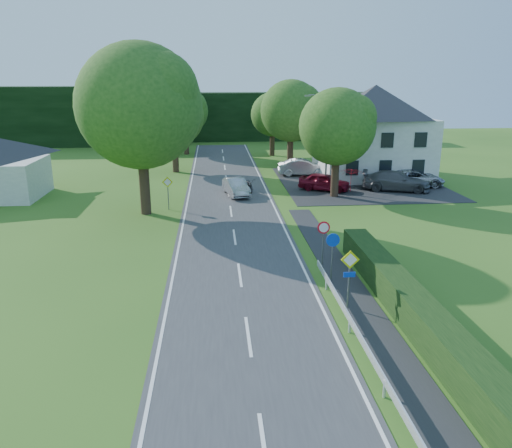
{
  "coord_description": "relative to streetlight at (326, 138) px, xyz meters",
  "views": [
    {
      "loc": [
        -1.13,
        -10.64,
        9.37
      ],
      "look_at": [
        1.14,
        16.05,
        1.4
      ],
      "focal_mm": 35.0,
      "sensor_mm": 36.0,
      "label": 1
    }
  ],
  "objects": [
    {
      "name": "sign_roundabout",
      "position": [
        -3.76,
        -19.02,
        -2.79
      ],
      "size": [
        0.64,
        0.08,
        2.37
      ],
      "color": "slate",
      "rests_on": "ground"
    },
    {
      "name": "parked_car_grey",
      "position": [
        6.14,
        -0.34,
        -3.61
      ],
      "size": [
        6.03,
        3.93,
        1.63
      ],
      "primitive_type": "imported",
      "rotation": [
        0.0,
        0.0,
        1.25
      ],
      "color": "#505055",
      "rests_on": "parking_pad"
    },
    {
      "name": "line_edge_left",
      "position": [
        -11.31,
        -10.0,
        -4.42
      ],
      "size": [
        0.12,
        80.0,
        0.01
      ],
      "primitive_type": "cube",
      "color": "white",
      "rests_on": "road"
    },
    {
      "name": "footpath",
      "position": [
        -3.11,
        -28.0,
        -4.44
      ],
      "size": [
        1.5,
        44.0,
        0.04
      ],
      "primitive_type": "cube",
      "color": "#262629",
      "rests_on": "ground"
    },
    {
      "name": "road",
      "position": [
        -8.06,
        -10.0,
        -4.44
      ],
      "size": [
        7.0,
        80.0,
        0.04
      ],
      "primitive_type": "cube",
      "color": "#38383A",
      "rests_on": "ground"
    },
    {
      "name": "treeline_left",
      "position": [
        -36.06,
        32.0,
        -0.46
      ],
      "size": [
        44.0,
        6.0,
        8.0
      ],
      "primitive_type": "cube",
      "color": "black",
      "rests_on": "ground"
    },
    {
      "name": "tree_left_far",
      "position": [
        -13.06,
        10.0,
        -0.17
      ],
      "size": [
        7.0,
        7.0,
        8.58
      ],
      "primitive_type": null,
      "color": "#244D17",
      "rests_on": "ground"
    },
    {
      "name": "parasol",
      "position": [
        2.18,
        -0.5,
        -3.44
      ],
      "size": [
        2.71,
        2.74,
        1.96
      ],
      "primitive_type": "imported",
      "rotation": [
        0.0,
        0.0,
        -0.32
      ],
      "color": "red",
      "rests_on": "parking_pad"
    },
    {
      "name": "hedge_right",
      "position": [
        -1.56,
        -30.0,
        -3.81
      ],
      "size": [
        1.2,
        30.0,
        1.3
      ],
      "primitive_type": "cube",
      "color": "black",
      "rests_on": "ground"
    },
    {
      "name": "tree_right_back",
      "position": [
        -2.06,
        20.0,
        -0.68
      ],
      "size": [
        6.2,
        6.2,
        7.56
      ],
      "primitive_type": null,
      "color": "#244D17",
      "rests_on": "ground"
    },
    {
      "name": "parked_car_red",
      "position": [
        0.08,
        0.18,
        -3.69
      ],
      "size": [
        4.63,
        3.45,
        1.47
      ],
      "primitive_type": "imported",
      "rotation": [
        0.0,
        0.0,
        1.12
      ],
      "color": "maroon",
      "rests_on": "parking_pad"
    },
    {
      "name": "streetlight",
      "position": [
        0.0,
        0.0,
        0.0
      ],
      "size": [
        2.03,
        0.18,
        8.0
      ],
      "color": "slate",
      "rests_on": "ground"
    },
    {
      "name": "treeline_right",
      "position": [
        -0.06,
        36.0,
        -0.96
      ],
      "size": [
        30.0,
        5.0,
        7.0
      ],
      "primitive_type": "cube",
      "color": "black",
      "rests_on": "ground"
    },
    {
      "name": "line_centre",
      "position": [
        -8.06,
        -10.0,
        -4.42
      ],
      "size": [
        0.12,
        80.0,
        0.01
      ],
      "primitive_type": null,
      "color": "white",
      "rests_on": "road"
    },
    {
      "name": "sign_priority_left",
      "position": [
        -12.56,
        -5.02,
        -2.75
      ],
      "size": [
        0.78,
        0.09,
        2.44
      ],
      "color": "slate",
      "rests_on": "ground"
    },
    {
      "name": "tree_main",
      "position": [
        -14.06,
        -6.0,
        1.36
      ],
      "size": [
        9.4,
        9.4,
        11.64
      ],
      "primitive_type": null,
      "color": "#244D17",
      "rests_on": "ground"
    },
    {
      "name": "moving_car",
      "position": [
        -7.45,
        -1.01,
        -3.73
      ],
      "size": [
        2.25,
        4.39,
        1.38
      ],
      "primitive_type": "imported",
      "rotation": [
        0.0,
        0.0,
        0.2
      ],
      "color": "#9F9EA3",
      "rests_on": "road"
    },
    {
      "name": "house_white",
      "position": [
        5.94,
        6.0,
        -0.06
      ],
      "size": [
        10.6,
        8.4,
        8.6
      ],
      "color": "silver",
      "rests_on": "ground"
    },
    {
      "name": "tree_right_mid",
      "position": [
        0.44,
        -2.0,
        -0.17
      ],
      "size": [
        7.0,
        7.0,
        8.58
      ],
      "primitive_type": null,
      "color": "#244D17",
      "rests_on": "ground"
    },
    {
      "name": "parked_car_silver_b",
      "position": [
        8.35,
        1.15,
        -3.71
      ],
      "size": [
        5.38,
        2.9,
        1.43
      ],
      "primitive_type": "imported",
      "rotation": [
        0.0,
        0.0,
        1.47
      ],
      "color": "#A5A5AC",
      "rests_on": "parking_pad"
    },
    {
      "name": "parked_car_silver_a",
      "position": [
        -0.57,
        6.93,
        -3.63
      ],
      "size": [
        4.91,
        1.9,
        1.59
      ],
      "primitive_type": "imported",
      "rotation": [
        0.0,
        0.0,
        1.53
      ],
      "color": "#B5B6BA",
      "rests_on": "parking_pad"
    },
    {
      "name": "tree_right_far",
      "position": [
        -1.06,
        12.0,
        0.08
      ],
      "size": [
        7.4,
        7.4,
        9.09
      ],
      "primitive_type": null,
      "color": "#244D17",
      "rests_on": "ground"
    },
    {
      "name": "sign_priority_right",
      "position": [
        -3.76,
        -22.02,
        -2.67
      ],
      "size": [
        0.78,
        0.09,
        2.59
      ],
      "color": "slate",
      "rests_on": "ground"
    },
    {
      "name": "tree_left_back",
      "position": [
        -12.56,
        22.0,
        -0.43
      ],
      "size": [
        6.6,
        6.6,
        8.07
      ],
      "primitive_type": null,
      "color": "#244D17",
      "rests_on": "ground"
    },
    {
      "name": "sign_speed_limit",
      "position": [
        -3.76,
        -17.03,
        -2.7
      ],
      "size": [
        0.64,
        0.11,
        2.37
      ],
      "color": "slate",
      "rests_on": "ground"
    },
    {
      "name": "parking_pad",
      "position": [
        3.94,
        3.0,
        -4.44
      ],
      "size": [
        14.0,
        16.0,
        0.04
      ],
      "primitive_type": "cube",
      "color": "#262629",
      "rests_on": "ground"
    },
    {
      "name": "line_edge_right",
      "position": [
        -4.81,
        -10.0,
        -4.42
      ],
      "size": [
        0.12,
        80.0,
        0.01
      ],
      "primitive_type": "cube",
      "color": "white",
      "rests_on": "road"
    },
    {
      "name": "motorcycle",
      "position": [
        -6.26,
        0.2,
        -3.86
      ],
      "size": [
        1.04,
        2.23,
        1.13
      ],
      "primitive_type": "imported",
      "rotation": [
        0.0,
        0.0,
        0.14
      ],
      "color": "black",
      "rests_on": "road"
    }
  ]
}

